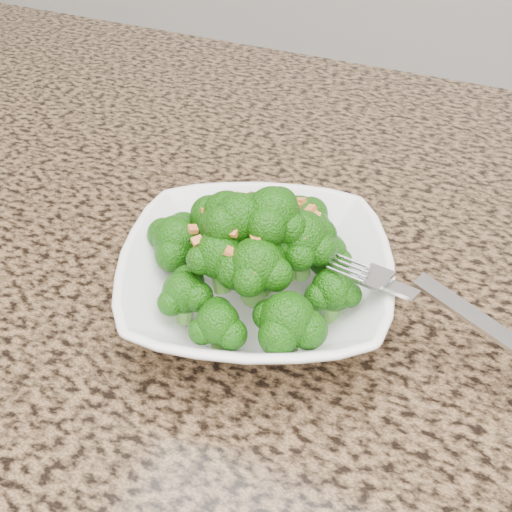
% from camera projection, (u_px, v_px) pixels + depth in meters
% --- Properties ---
extents(granite_counter, '(1.64, 1.04, 0.03)m').
position_uv_depth(granite_counter, '(381.00, 388.00, 0.47)').
color(granite_counter, brown).
rests_on(granite_counter, cabinet).
extents(bowl, '(0.27, 0.27, 0.05)m').
position_uv_depth(bowl, '(256.00, 281.00, 0.50)').
color(bowl, white).
rests_on(bowl, granite_counter).
extents(broccoli_pile, '(0.18, 0.18, 0.07)m').
position_uv_depth(broccoli_pile, '(256.00, 219.00, 0.46)').
color(broccoli_pile, '#18590A').
rests_on(broccoli_pile, bowl).
extents(garlic_topping, '(0.11, 0.11, 0.01)m').
position_uv_depth(garlic_topping, '(256.00, 175.00, 0.43)').
color(garlic_topping, orange).
rests_on(garlic_topping, broccoli_pile).
extents(fork, '(0.20, 0.08, 0.01)m').
position_uv_depth(fork, '(407.00, 292.00, 0.44)').
color(fork, silver).
rests_on(fork, bowl).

